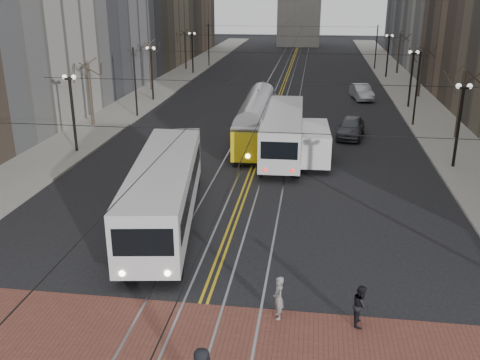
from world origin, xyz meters
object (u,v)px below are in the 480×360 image
(sedan_silver, at_px, (362,92))
(streetcar, at_px, (256,125))
(pedestrian_c, at_px, (361,305))
(transit_bus, at_px, (165,193))
(cargo_van, at_px, (312,145))
(rear_bus, at_px, (283,134))
(sedan_grey, at_px, (351,127))
(pedestrian_b, at_px, (278,298))

(sedan_silver, bearing_deg, streetcar, -126.18)
(sedan_silver, distance_m, pedestrian_c, 43.61)
(transit_bus, distance_m, cargo_van, 13.88)
(rear_bus, distance_m, sedan_grey, 7.96)
(cargo_van, distance_m, sedan_silver, 24.60)
(pedestrian_b, bearing_deg, sedan_silver, 155.35)
(pedestrian_b, bearing_deg, transit_bus, -156.66)
(rear_bus, xyz_separation_m, pedestrian_c, (4.22, -21.04, -0.82))
(cargo_van, bearing_deg, sedan_grey, 64.66)
(cargo_van, distance_m, pedestrian_b, 19.48)
(transit_bus, xyz_separation_m, rear_bus, (5.30, 13.27, -0.08))
(streetcar, distance_m, pedestrian_b, 24.19)
(sedan_silver, height_order, pedestrian_b, pedestrian_b)
(rear_bus, bearing_deg, pedestrian_c, -80.01)
(cargo_van, bearing_deg, transit_bus, -125.40)
(streetcar, bearing_deg, sedan_silver, 62.49)
(transit_bus, bearing_deg, streetcar, 70.94)
(cargo_van, distance_m, pedestrian_c, 19.56)
(streetcar, relative_size, pedestrian_c, 8.03)
(transit_bus, height_order, cargo_van, transit_bus)
(rear_bus, bearing_deg, streetcar, 127.23)
(sedan_grey, distance_m, sedan_silver, 16.70)
(streetcar, distance_m, sedan_silver, 21.84)
(sedan_silver, height_order, pedestrian_c, sedan_silver)
(sedan_silver, bearing_deg, transit_bus, -119.39)
(transit_bus, relative_size, pedestrian_b, 8.03)
(streetcar, height_order, pedestrian_c, streetcar)
(sedan_grey, relative_size, pedestrian_b, 2.92)
(transit_bus, height_order, pedestrian_c, transit_bus)
(streetcar, bearing_deg, rear_bus, -52.59)
(sedan_grey, relative_size, sedan_silver, 0.99)
(rear_bus, bearing_deg, sedan_grey, 46.52)
(rear_bus, relative_size, sedan_silver, 2.49)
(transit_bus, distance_m, pedestrian_b, 10.16)
(transit_bus, height_order, rear_bus, transit_bus)
(sedan_grey, height_order, sedan_silver, sedan_grey)
(pedestrian_b, distance_m, pedestrian_c, 3.03)
(rear_bus, bearing_deg, pedestrian_b, -88.10)
(sedan_silver, relative_size, pedestrian_b, 2.94)
(transit_bus, xyz_separation_m, pedestrian_c, (9.52, -7.77, -0.90))
(transit_bus, distance_m, pedestrian_c, 12.32)
(cargo_van, xyz_separation_m, sedan_grey, (3.12, 7.47, -0.43))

